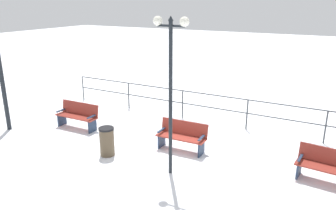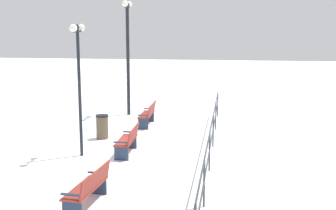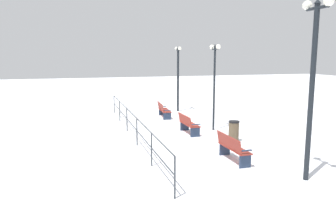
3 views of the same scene
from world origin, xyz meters
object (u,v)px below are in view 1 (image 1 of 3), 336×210
object	(u,v)px
bench_third	(331,167)
lamppost_middle	(171,68)
bench_second	(182,136)
trash_bin	(107,141)
bench_nearest	(78,115)

from	to	relation	value
bench_third	lamppost_middle	xyz separation A→B (m)	(1.50, -3.87, 2.47)
bench_second	lamppost_middle	distance (m)	2.87
lamppost_middle	trash_bin	size ratio (longest dim) A/B	4.69
trash_bin	bench_second	bearing A→B (deg)	127.43
bench_nearest	trash_bin	xyz separation A→B (m)	(1.29, 2.37, -0.05)
bench_third	bench_nearest	bearing A→B (deg)	-84.02
trash_bin	lamppost_middle	bearing A→B (deg)	88.92
bench_third	trash_bin	distance (m)	6.25
bench_second	bench_third	size ratio (longest dim) A/B	0.92
bench_nearest	lamppost_middle	world-z (taller)	lamppost_middle
bench_third	trash_bin	bearing A→B (deg)	-71.69
trash_bin	bench_third	bearing A→B (deg)	103.54
bench_second	lamppost_middle	bearing A→B (deg)	12.50
bench_nearest	lamppost_middle	bearing A→B (deg)	73.00
bench_nearest	trash_bin	size ratio (longest dim) A/B	1.88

